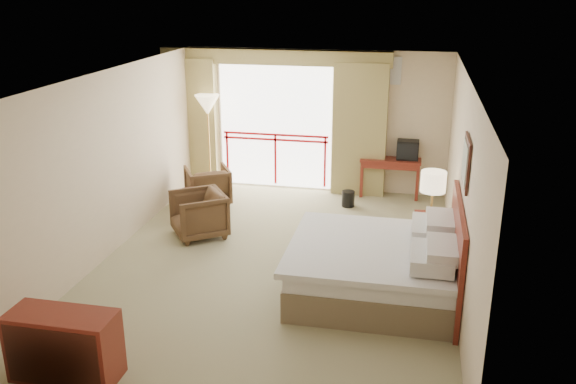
% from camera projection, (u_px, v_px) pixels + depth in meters
% --- Properties ---
extents(floor, '(7.00, 7.00, 0.00)m').
position_uv_depth(floor, '(276.00, 263.00, 8.87)').
color(floor, gray).
rests_on(floor, ground).
extents(ceiling, '(7.00, 7.00, 0.00)m').
position_uv_depth(ceiling, '(274.00, 77.00, 7.98)').
color(ceiling, white).
rests_on(ceiling, wall_back).
extents(wall_back, '(5.00, 0.00, 5.00)m').
position_uv_depth(wall_back, '(316.00, 121.00, 11.66)').
color(wall_back, beige).
rests_on(wall_back, ground).
extents(wall_front, '(5.00, 0.00, 5.00)m').
position_uv_depth(wall_front, '(183.00, 296.00, 5.19)').
color(wall_front, beige).
rests_on(wall_front, ground).
extents(wall_left, '(0.00, 7.00, 7.00)m').
position_uv_depth(wall_left, '(109.00, 164.00, 8.91)').
color(wall_left, beige).
rests_on(wall_left, ground).
extents(wall_right, '(0.00, 7.00, 7.00)m').
position_uv_depth(wall_right, '(462.00, 187.00, 7.94)').
color(wall_right, beige).
rests_on(wall_right, ground).
extents(balcony_door, '(2.40, 0.00, 2.40)m').
position_uv_depth(balcony_door, '(275.00, 127.00, 11.85)').
color(balcony_door, white).
rests_on(balcony_door, wall_back).
extents(balcony_railing, '(2.09, 0.03, 1.02)m').
position_uv_depth(balcony_railing, '(275.00, 146.00, 11.96)').
color(balcony_railing, '#B60F16').
rests_on(balcony_railing, wall_back).
extents(curtain_left, '(1.00, 0.26, 2.50)m').
position_uv_depth(curtain_left, '(193.00, 122.00, 12.03)').
color(curtain_left, olive).
rests_on(curtain_left, wall_back).
extents(curtain_right, '(1.00, 0.26, 2.50)m').
position_uv_depth(curtain_right, '(360.00, 130.00, 11.39)').
color(curtain_right, olive).
rests_on(curtain_right, wall_back).
extents(valance, '(4.40, 0.22, 0.28)m').
position_uv_depth(valance, '(274.00, 57.00, 11.31)').
color(valance, olive).
rests_on(valance, wall_back).
extents(hvac_vent, '(0.50, 0.04, 0.50)m').
position_uv_depth(hvac_vent, '(387.00, 70.00, 11.05)').
color(hvac_vent, silver).
rests_on(hvac_vent, wall_back).
extents(bed, '(2.13, 2.06, 0.97)m').
position_uv_depth(bed, '(377.00, 267.00, 7.90)').
color(bed, brown).
rests_on(bed, floor).
extents(headboard, '(0.06, 2.10, 1.30)m').
position_uv_depth(headboard, '(456.00, 254.00, 7.62)').
color(headboard, maroon).
rests_on(headboard, wall_right).
extents(framed_art, '(0.04, 0.72, 0.60)m').
position_uv_depth(framed_art, '(466.00, 162.00, 7.23)').
color(framed_art, black).
rests_on(framed_art, wall_right).
extents(nightstand, '(0.47, 0.55, 0.61)m').
position_uv_depth(nightstand, '(429.00, 235.00, 9.05)').
color(nightstand, maroon).
rests_on(nightstand, floor).
extents(table_lamp, '(0.37, 0.37, 0.65)m').
position_uv_depth(table_lamp, '(433.00, 182.00, 8.83)').
color(table_lamp, tan).
rests_on(table_lamp, nightstand).
extents(phone, '(0.19, 0.16, 0.07)m').
position_uv_depth(phone, '(427.00, 217.00, 8.81)').
color(phone, black).
rests_on(phone, nightstand).
extents(desk, '(1.12, 0.54, 0.74)m').
position_uv_depth(desk, '(391.00, 166.00, 11.56)').
color(desk, maroon).
rests_on(desk, floor).
extents(tv, '(0.40, 0.32, 0.36)m').
position_uv_depth(tv, '(408.00, 150.00, 11.34)').
color(tv, black).
rests_on(tv, desk).
extents(coffee_maker, '(0.13, 0.13, 0.24)m').
position_uv_depth(coffee_maker, '(373.00, 151.00, 11.50)').
color(coffee_maker, black).
rests_on(coffee_maker, desk).
extents(cup, '(0.06, 0.06, 0.09)m').
position_uv_depth(cup, '(380.00, 156.00, 11.44)').
color(cup, white).
rests_on(cup, desk).
extents(wastebasket, '(0.29, 0.29, 0.29)m').
position_uv_depth(wastebasket, '(348.00, 199.00, 11.06)').
color(wastebasket, black).
rests_on(wastebasket, floor).
extents(armchair_far, '(1.03, 1.04, 0.70)m').
position_uv_depth(armchair_far, '(209.00, 204.00, 11.24)').
color(armchair_far, '#432C19').
rests_on(armchair_far, floor).
extents(armchair_near, '(1.11, 1.11, 0.73)m').
position_uv_depth(armchair_near, '(200.00, 235.00, 9.83)').
color(armchair_near, '#432C19').
rests_on(armchair_near, floor).
extents(side_table, '(0.46, 0.46, 0.50)m').
position_uv_depth(side_table, '(192.00, 200.00, 10.44)').
color(side_table, black).
rests_on(side_table, floor).
extents(book, '(0.27, 0.30, 0.02)m').
position_uv_depth(book, '(191.00, 191.00, 10.39)').
color(book, white).
rests_on(book, side_table).
extents(floor_lamp, '(0.47, 0.47, 1.85)m').
position_uv_depth(floor_lamp, '(208.00, 108.00, 11.57)').
color(floor_lamp, tan).
rests_on(floor_lamp, floor).
extents(dresser, '(1.11, 0.47, 0.74)m').
position_uv_depth(dresser, '(64.00, 346.00, 6.21)').
color(dresser, maroon).
rests_on(dresser, floor).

